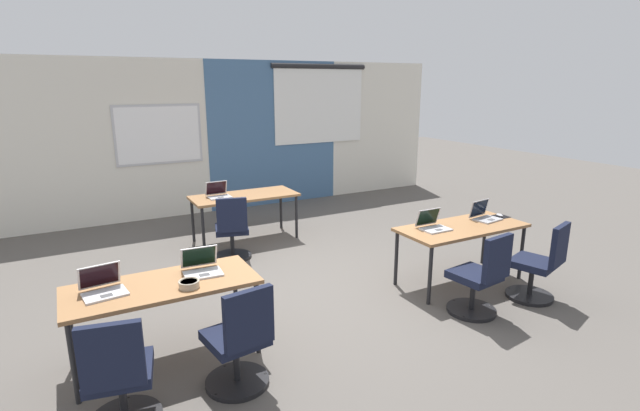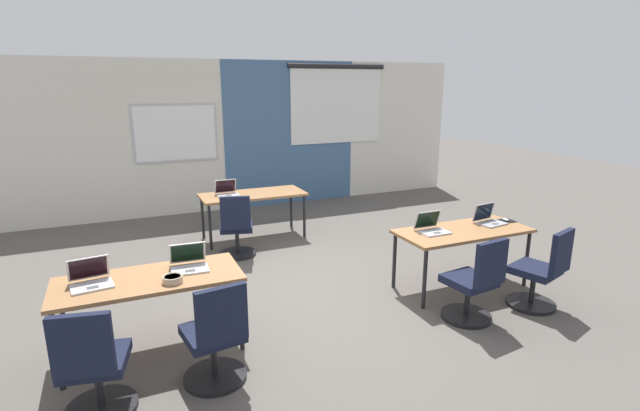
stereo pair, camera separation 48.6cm
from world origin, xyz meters
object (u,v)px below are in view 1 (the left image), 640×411
Objects in this scene: chair_far_left at (232,233)px; mouse_near_right_end at (500,215)px; desk_near_right at (462,231)px; laptop_near_left_inner at (202,268)px; chair_near_left_end at (119,383)px; chair_near_left_inner at (240,346)px; chair_near_right_inner at (480,281)px; laptop_near_right_end at (485,215)px; laptop_near_right_inner at (433,225)px; desk_far_center at (244,199)px; laptop_far_left at (218,194)px; desk_near_left at (163,290)px; laptop_near_left_end at (103,288)px; chair_near_right_end at (539,268)px; snack_bowl at (189,283)px.

mouse_near_right_end is at bearing 160.49° from chair_far_left.
desk_near_right is 0.72m from mouse_near_right_end.
laptop_near_left_inner is 1.25m from chair_near_left_end.
chair_near_left_inner is at bearing -166.72° from desk_near_right.
laptop_near_right_end is at bearing -145.13° from chair_near_right_inner.
chair_near_left_end is at bearing -177.20° from laptop_near_right_end.
desk_far_center is at bearing 116.26° from laptop_near_right_inner.
laptop_near_right_end is (2.20, -2.72, 0.11)m from desk_far_center.
laptop_near_right_inner reaches higher than desk_far_center.
laptop_near_right_inner is 0.36× the size of chair_near_left_end.
laptop_near_right_end reaches higher than mouse_near_right_end.
laptop_near_left_inner is at bearing 178.64° from desk_near_right.
laptop_far_left is at bearing 173.25° from desk_far_center.
desk_near_left is at bearing -20.60° from chair_near_right_inner.
laptop_near_right_inner reaches higher than laptop_near_left_inner.
laptop_near_right_end reaches higher than laptop_near_left_inner.
laptop_far_left is 0.87m from chair_far_left.
chair_far_left is (1.76, 2.04, -0.39)m from laptop_near_left_end.
laptop_far_left is (-0.39, 0.05, 0.11)m from desk_far_center.
desk_near_right is at bearing -174.85° from mouse_near_right_end.
chair_near_right_end is 3.80m from snack_bowl.
laptop_far_left is at bearing -105.10° from chair_near_left_end.
chair_near_right_inner reaches higher than desk_far_center.
chair_near_left_end is at bearing -121.79° from desk_far_center.
laptop_near_left_end is 0.90m from chair_near_left_end.
mouse_near_right_end is at bearing -45.89° from laptop_far_left.
chair_near_right_inner is 5.18× the size of snack_bowl.
laptop_far_left reaches higher than chair_near_left_end.
laptop_near_left_inner reaches higher than desk_far_center.
chair_near_left_end is at bearing -97.85° from laptop_near_left_end.
laptop_near_left_inner reaches higher than chair_near_right_inner.
chair_near_left_end reaches higher than snack_bowl.
snack_bowl reaches higher than mouse_near_right_end.
desk_far_center is 4.73× the size of laptop_far_left.
laptop_near_right_end is at bearing 3.55° from laptop_near_left_inner.
chair_near_right_end is 4.47m from laptop_near_left_end.
chair_near_left_end reaches higher than desk_far_center.
laptop_near_right_inner is (-0.85, 0.00, -0.00)m from laptop_near_right_end.
chair_far_left is 5.18× the size of snack_bowl.
snack_bowl is (-0.24, 0.54, 0.38)m from chair_near_left_inner.
chair_near_left_inner is (-3.79, -0.79, -0.36)m from mouse_near_right_end.
laptop_near_right_end reaches higher than desk_near_left.
laptop_near_left_end reaches higher than chair_near_left_inner.
laptop_far_left is (-1.69, 3.58, 0.39)m from chair_near_right_inner.
laptop_near_left_end is at bearing -48.71° from chair_near_left_inner.
laptop_near_right_end is at bearing -51.04° from desk_far_center.
chair_near_right_inner reaches higher than mouse_near_right_end.
mouse_near_right_end reaches higher than desk_near_left.
laptop_near_left_end is at bearing -179.50° from laptop_near_right_inner.
chair_near_right_inner is 2.51× the size of laptop_near_left_end.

